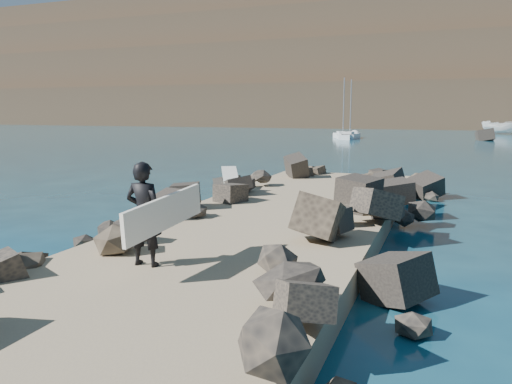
# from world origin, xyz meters

# --- Properties ---
(ground) EXTENTS (800.00, 800.00, 0.00)m
(ground) POSITION_xyz_m (0.00, 0.00, 0.00)
(ground) COLOR #0F384C
(ground) RESTS_ON ground
(jetty) EXTENTS (6.00, 26.00, 0.60)m
(jetty) POSITION_xyz_m (0.00, -2.00, 0.30)
(jetty) COLOR #8C7759
(jetty) RESTS_ON ground
(riprap_left) EXTENTS (2.60, 22.00, 1.00)m
(riprap_left) POSITION_xyz_m (-2.90, -1.50, 0.50)
(riprap_left) COLOR black
(riprap_left) RESTS_ON ground
(riprap_right) EXTENTS (2.60, 22.00, 1.00)m
(riprap_right) POSITION_xyz_m (2.90, -1.50, 0.50)
(riprap_right) COLOR black
(riprap_right) RESTS_ON ground
(headland) EXTENTS (360.00, 140.00, 32.00)m
(headland) POSITION_xyz_m (10.00, 160.00, 16.00)
(headland) COLOR #2D4919
(headland) RESTS_ON ground
(surfboard_resting) EXTENTS (1.52, 2.24, 0.07)m
(surfboard_resting) POSITION_xyz_m (-2.90, 3.94, 1.04)
(surfboard_resting) COLOR silver
(surfboard_resting) RESTS_ON riprap_left
(boat_imported) EXTENTS (6.09, 3.37, 2.22)m
(boat_imported) POSITION_xyz_m (12.22, 74.82, 1.11)
(boat_imported) COLOR white
(boat_imported) RESTS_ON ground
(surfer_with_board) EXTENTS (0.93, 2.48, 2.00)m
(surfer_with_board) POSITION_xyz_m (-0.75, -4.77, 1.61)
(surfer_with_board) COLOR black
(surfer_with_board) RESTS_ON jetty
(sailboat_b) EXTENTS (1.69, 6.39, 7.72)m
(sailboat_b) POSITION_xyz_m (-7.41, 52.38, 0.35)
(sailboat_b) COLOR white
(sailboat_b) RESTS_ON ground
(sailboat_a) EXTENTS (3.86, 6.65, 8.00)m
(sailboat_a) POSITION_xyz_m (-8.40, 52.76, 0.35)
(sailboat_a) COLOR white
(sailboat_a) RESTS_ON ground
(headland_buildings) EXTENTS (137.50, 30.50, 5.00)m
(headland_buildings) POSITION_xyz_m (16.81, 152.19, 33.97)
(headland_buildings) COLOR white
(headland_buildings) RESTS_ON headland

